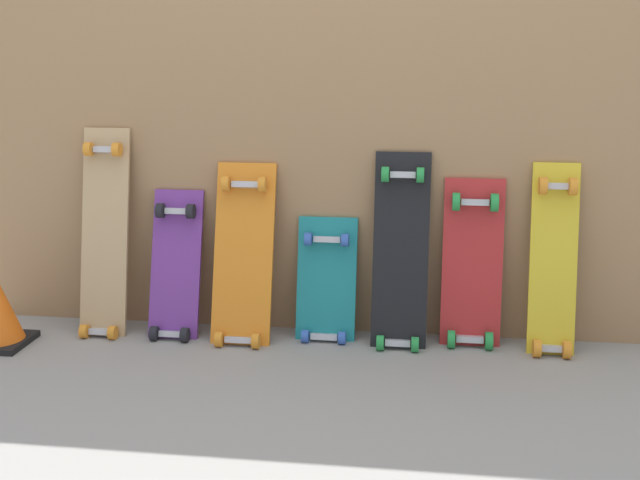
{
  "coord_description": "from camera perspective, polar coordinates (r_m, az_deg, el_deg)",
  "views": [
    {
      "loc": [
        0.4,
        -3.05,
        1.14
      ],
      "look_at": [
        0.0,
        -0.07,
        0.41
      ],
      "focal_mm": 44.73,
      "sensor_mm": 36.0,
      "label": 1
    }
  ],
  "objects": [
    {
      "name": "skateboard_orange",
      "position": [
        3.17,
        -5.53,
        -1.58
      ],
      "size": [
        0.24,
        0.28,
        0.76
      ],
      "color": "orange",
      "rests_on": "ground"
    },
    {
      "name": "skateboard_red",
      "position": [
        3.15,
        10.83,
        -2.16
      ],
      "size": [
        0.23,
        0.17,
        0.71
      ],
      "color": "#B22626",
      "rests_on": "ground"
    },
    {
      "name": "skateboard_natural",
      "position": [
        3.34,
        -15.18,
        -0.05
      ],
      "size": [
        0.19,
        0.26,
        0.89
      ],
      "color": "tan",
      "rests_on": "ground"
    },
    {
      "name": "skateboard_black",
      "position": [
        3.11,
        5.78,
        -1.36
      ],
      "size": [
        0.22,
        0.23,
        0.82
      ],
      "color": "black",
      "rests_on": "ground"
    },
    {
      "name": "ground_plane",
      "position": [
        3.28,
        0.16,
        -6.7
      ],
      "size": [
        12.0,
        12.0,
        0.0
      ],
      "primitive_type": "plane",
      "color": "gray"
    },
    {
      "name": "skateboard_teal",
      "position": [
        3.18,
        0.45,
        -3.44
      ],
      "size": [
        0.24,
        0.18,
        0.55
      ],
      "color": "#197A7F",
      "rests_on": "ground"
    },
    {
      "name": "skateboard_purple",
      "position": [
        3.27,
        -10.32,
        -2.3
      ],
      "size": [
        0.2,
        0.25,
        0.65
      ],
      "color": "#6B338C",
      "rests_on": "ground"
    },
    {
      "name": "skateboard_yellow",
      "position": [
        3.15,
        16.35,
        -1.89
      ],
      "size": [
        0.18,
        0.22,
        0.78
      ],
      "color": "gold",
      "rests_on": "ground"
    },
    {
      "name": "plywood_wall_panel",
      "position": [
        3.16,
        0.34,
        7.41
      ],
      "size": [
        2.87,
        0.04,
        1.59
      ],
      "primitive_type": "cube",
      "color": "#99724C",
      "rests_on": "ground"
    }
  ]
}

